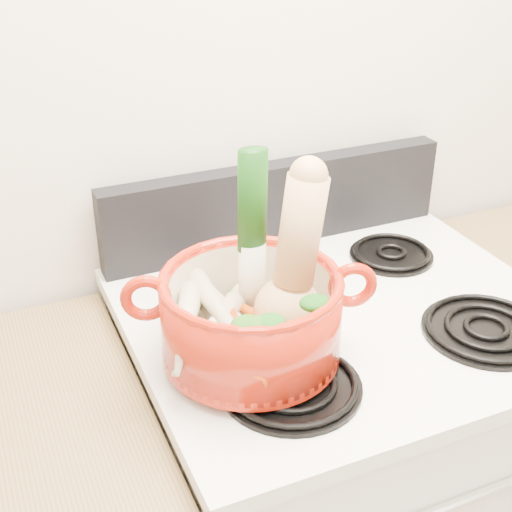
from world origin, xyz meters
name	(u,v)px	position (x,y,z in m)	size (l,w,h in m)	color
wall_back	(268,76)	(0.00, 1.75, 1.30)	(3.50, 0.02, 2.60)	silver
stove_body	(332,499)	(0.00, 1.40, 0.46)	(0.76, 0.65, 0.92)	white
cooktop	(345,317)	(0.00, 1.40, 0.93)	(0.78, 0.67, 0.03)	white
control_backsplash	(277,204)	(0.00, 1.70, 1.04)	(0.76, 0.05, 0.18)	black
oven_handle	(447,510)	(0.00, 1.06, 0.78)	(0.02, 0.02, 0.60)	silver
burner_front_left	(291,384)	(-0.19, 1.24, 0.96)	(0.22, 0.22, 0.02)	black
burner_front_right	(486,328)	(0.19, 1.24, 0.96)	(0.22, 0.22, 0.02)	black
burner_back_left	(222,292)	(-0.19, 1.54, 0.96)	(0.17, 0.17, 0.02)	black
burner_back_right	(391,253)	(0.19, 1.54, 0.96)	(0.17, 0.17, 0.02)	black
dutch_oven	(251,317)	(-0.22, 1.33, 1.04)	(0.29, 0.29, 0.14)	#A71A0A
pot_handle_left	(146,298)	(-0.38, 1.37, 1.09)	(0.08, 0.08, 0.02)	#A71A0A
pot_handle_right	(353,285)	(-0.06, 1.28, 1.09)	(0.08, 0.08, 0.02)	#A71A0A
squash	(288,260)	(-0.16, 1.32, 1.13)	(0.11, 0.11, 0.27)	tan
leek	(252,235)	(-0.19, 1.39, 1.15)	(0.05, 0.05, 0.31)	silver
ginger	(248,294)	(-0.18, 1.43, 1.02)	(0.08, 0.05, 0.04)	tan
parsnip_0	(216,316)	(-0.26, 1.38, 1.02)	(0.04, 0.04, 0.20)	beige
parsnip_1	(206,334)	(-0.30, 1.33, 1.03)	(0.04, 0.04, 0.19)	#EFE4C2
parsnip_2	(230,311)	(-0.24, 1.37, 1.03)	(0.04, 0.04, 0.17)	beige
parsnip_3	(185,327)	(-0.33, 1.34, 1.04)	(0.04, 0.04, 0.19)	beige
parsnip_4	(218,308)	(-0.26, 1.36, 1.05)	(0.05, 0.05, 0.23)	beige
carrot_0	(249,343)	(-0.24, 1.30, 1.01)	(0.04, 0.04, 0.18)	red
carrot_1	(256,353)	(-0.24, 1.26, 1.02)	(0.03, 0.03, 0.15)	#C9390A
carrot_2	(266,324)	(-0.20, 1.32, 1.03)	(0.04, 0.04, 0.19)	#D8410A
carrot_3	(239,339)	(-0.26, 1.29, 1.03)	(0.03, 0.03, 0.15)	#CB520A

